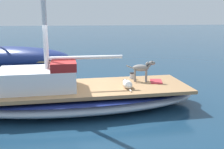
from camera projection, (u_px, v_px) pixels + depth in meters
name	position (u px, v px, depth m)	size (l,w,h in m)	color
ground_plane	(80.00, 108.00, 7.83)	(120.00, 120.00, 0.00)	navy
sailboat_main	(79.00, 97.00, 7.75)	(2.74, 7.31, 0.66)	#B2B7C1
cabin_house	(40.00, 77.00, 7.40)	(1.47, 2.26, 0.84)	silver
dog_grey	(142.00, 69.00, 8.23)	(0.35, 0.93, 0.70)	gray
dog_white	(127.00, 84.00, 7.61)	(0.95, 0.27, 0.22)	silver
deck_winch	(132.00, 76.00, 8.66)	(0.16, 0.16, 0.21)	#B7B7BC
deck_towel	(156.00, 81.00, 8.26)	(0.56, 0.36, 0.03)	#C6333D
moored_boat_starboard_side	(11.00, 56.00, 13.76)	(3.50, 6.75, 7.47)	navy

